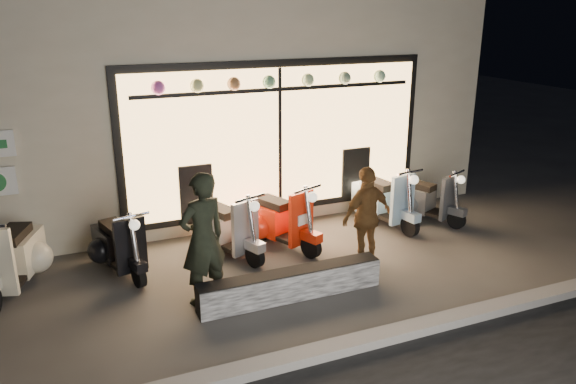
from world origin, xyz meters
The scene contains 12 objects.
ground centered at (0.00, 0.00, 0.00)m, with size 40.00×40.00×0.00m, color #383533.
kerb centered at (0.00, -2.00, 0.06)m, with size 40.00×0.25×0.12m, color slate.
shop_building centered at (0.00, 4.98, 2.10)m, with size 10.20×6.23×4.20m.
graffiti_barrier centered at (-0.09, -0.65, 0.20)m, with size 2.53×0.28×0.40m, color black.
scooter_silver centered at (-0.48, 1.14, 0.42)m, with size 0.80×1.44×1.04m.
scooter_red centered at (0.40, 1.13, 0.43)m, with size 0.85×1.48×1.07m.
scooter_black centered at (-2.09, 1.16, 0.40)m, with size 0.68×1.40×1.00m.
scooter_cream centered at (-3.45, 1.17, 0.46)m, with size 0.85×1.59×1.14m.
scooter_blue centered at (2.48, 1.32, 0.43)m, with size 0.64×1.52×1.08m.
scooter_grey centered at (3.27, 1.15, 0.39)m, with size 0.80×1.32×0.97m.
man centered at (-1.16, -0.30, 0.89)m, with size 0.65×0.43×1.78m, color black.
woman centered at (1.37, -0.09, 0.76)m, with size 0.89×0.37×1.51m, color brown.
Camera 1 is at (-2.71, -6.78, 3.69)m, focal length 35.00 mm.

